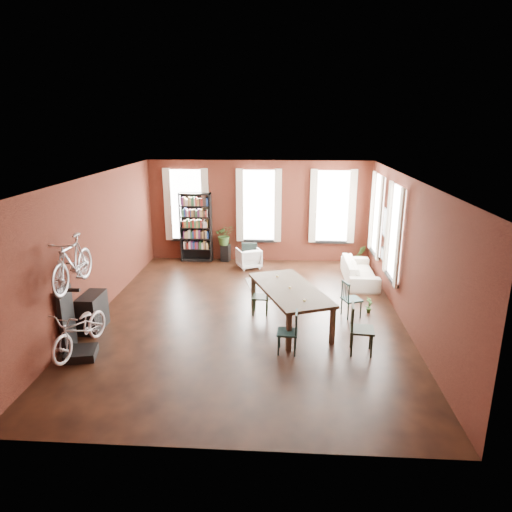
# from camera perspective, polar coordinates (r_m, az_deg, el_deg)

# --- Properties ---
(room) EXTENTS (9.00, 9.04, 3.22)m
(room) POSITION_cam_1_polar(r_m,az_deg,el_deg) (10.60, 0.51, 4.45)
(room) COLOR black
(room) RESTS_ON ground
(dining_table) EXTENTS (1.96, 2.72, 0.85)m
(dining_table) POSITION_cam_1_polar(r_m,az_deg,el_deg) (10.17, 4.20, -6.26)
(dining_table) COLOR #483A2B
(dining_table) RESTS_ON ground
(dining_chair_a) EXTENTS (0.42, 0.42, 0.85)m
(dining_chair_a) POSITION_cam_1_polar(r_m,az_deg,el_deg) (8.98, 3.94, -9.47)
(dining_chair_a) COLOR #193837
(dining_chair_a) RESTS_ON ground
(dining_chair_b) EXTENTS (0.40, 0.40, 0.83)m
(dining_chair_b) POSITION_cam_1_polar(r_m,az_deg,el_deg) (10.67, 0.55, -5.12)
(dining_chair_b) COLOR black
(dining_chair_b) RESTS_ON ground
(dining_chair_c) EXTENTS (0.50, 0.50, 0.99)m
(dining_chair_c) POSITION_cam_1_polar(r_m,az_deg,el_deg) (9.13, 13.10, -8.94)
(dining_chair_c) COLOR black
(dining_chair_c) RESTS_ON ground
(dining_chair_d) EXTENTS (0.51, 0.51, 0.86)m
(dining_chair_d) POSITION_cam_1_polar(r_m,az_deg,el_deg) (10.73, 11.86, -5.30)
(dining_chair_d) COLOR #173432
(dining_chair_d) RESTS_ON ground
(bookshelf) EXTENTS (1.00, 0.32, 2.20)m
(bookshelf) POSITION_cam_1_polar(r_m,az_deg,el_deg) (14.68, -7.51, 3.57)
(bookshelf) COLOR black
(bookshelf) RESTS_ON ground
(white_armchair) EXTENTS (0.85, 0.83, 0.68)m
(white_armchair) POSITION_cam_1_polar(r_m,az_deg,el_deg) (14.02, -0.91, -0.13)
(white_armchair) COLOR white
(white_armchair) RESTS_ON ground
(cream_sofa) EXTENTS (0.61, 2.08, 0.81)m
(cream_sofa) POSITION_cam_1_polar(r_m,az_deg,el_deg) (13.12, 12.85, -1.41)
(cream_sofa) COLOR beige
(cream_sofa) RESTS_ON ground
(striped_rug) EXTENTS (1.45, 1.92, 0.01)m
(striped_rug) POSITION_cam_1_polar(r_m,az_deg,el_deg) (12.44, 1.66, -3.93)
(striped_rug) COLOR black
(striped_rug) RESTS_ON ground
(bike_trainer) EXTENTS (0.67, 0.67, 0.16)m
(bike_trainer) POSITION_cam_1_polar(r_m,az_deg,el_deg) (9.53, -21.00, -11.30)
(bike_trainer) COLOR black
(bike_trainer) RESTS_ON ground
(bike_wall_rack) EXTENTS (0.16, 0.60, 1.30)m
(bike_wall_rack) POSITION_cam_1_polar(r_m,az_deg,el_deg) (9.72, -22.59, -7.23)
(bike_wall_rack) COLOR black
(bike_wall_rack) RESTS_ON ground
(console_table) EXTENTS (0.40, 0.80, 0.80)m
(console_table) POSITION_cam_1_polar(r_m,az_deg,el_deg) (10.51, -19.74, -6.61)
(console_table) COLOR black
(console_table) RESTS_ON ground
(plant_stand) EXTENTS (0.32, 0.32, 0.54)m
(plant_stand) POSITION_cam_1_polar(r_m,az_deg,el_deg) (14.73, -3.82, 0.40)
(plant_stand) COLOR black
(plant_stand) RESTS_ON ground
(plant_by_sofa) EXTENTS (0.46, 0.71, 0.29)m
(plant_by_sofa) POSITION_cam_1_polar(r_m,az_deg,el_deg) (14.60, 12.80, -0.64)
(plant_by_sofa) COLOR #305321
(plant_by_sofa) RESTS_ON ground
(plant_small) EXTENTS (0.44, 0.40, 0.14)m
(plant_small) POSITION_cam_1_polar(r_m,az_deg,el_deg) (11.16, 13.88, -6.56)
(plant_small) COLOR #346026
(plant_small) RESTS_ON ground
(bicycle_floor) EXTENTS (0.72, 0.96, 1.66)m
(bicycle_floor) POSITION_cam_1_polar(r_m,az_deg,el_deg) (9.14, -21.37, -6.26)
(bicycle_floor) COLOR #BEB1AF
(bicycle_floor) RESTS_ON bike_trainer
(bicycle_hung) EXTENTS (0.47, 1.00, 1.66)m
(bicycle_hung) POSITION_cam_1_polar(r_m,az_deg,el_deg) (9.14, -22.19, 1.21)
(bicycle_hung) COLOR #A5A8AD
(bicycle_hung) RESTS_ON bike_wall_rack
(plant_on_stand) EXTENTS (0.72, 0.77, 0.51)m
(plant_on_stand) POSITION_cam_1_polar(r_m,az_deg,el_deg) (14.58, -3.96, 2.36)
(plant_on_stand) COLOR #325220
(plant_on_stand) RESTS_ON plant_stand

